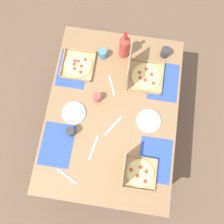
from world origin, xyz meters
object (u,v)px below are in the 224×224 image
(cup_dark, at_px, (103,54))
(cup_clear_right, at_px, (71,132))
(cup_clear_left, at_px, (97,97))
(pizza_box_edge_far, at_px, (142,74))
(plate_near_left, at_px, (148,121))
(cup_spare, at_px, (165,52))
(plate_far_left, at_px, (74,113))
(soda_bottle, at_px, (124,46))
(pizza_box_corner_right, at_px, (78,65))
(pizza_box_corner_left, at_px, (137,172))

(cup_dark, distance_m, cup_clear_right, 0.74)
(cup_clear_left, bearing_deg, pizza_box_edge_far, -53.25)
(plate_near_left, distance_m, cup_spare, 0.64)
(plate_far_left, xyz_separation_m, cup_clear_left, (0.16, -0.18, 0.04))
(soda_bottle, bearing_deg, pizza_box_corner_right, 114.47)
(plate_far_left, bearing_deg, cup_spare, -46.81)
(pizza_box_edge_far, height_order, pizza_box_corner_left, pizza_box_edge_far)
(pizza_box_corner_right, distance_m, cup_dark, 0.24)
(pizza_box_corner_right, xyz_separation_m, cup_clear_left, (-0.28, -0.22, 0.03))
(cup_spare, bearing_deg, pizza_box_corner_left, 173.49)
(plate_far_left, height_order, cup_spare, cup_spare)
(pizza_box_edge_far, bearing_deg, soda_bottle, 43.65)
(pizza_box_corner_right, height_order, soda_bottle, soda_bottle)
(soda_bottle, height_order, cup_clear_right, soda_bottle)
(cup_clear_right, bearing_deg, pizza_box_edge_far, -41.49)
(cup_dark, height_order, cup_spare, same)
(soda_bottle, xyz_separation_m, cup_clear_left, (-0.46, 0.16, -0.09))
(soda_bottle, height_order, cup_spare, soda_bottle)
(pizza_box_edge_far, height_order, cup_dark, pizza_box_edge_far)
(pizza_box_corner_right, height_order, plate_far_left, pizza_box_corner_right)
(plate_near_left, distance_m, cup_clear_left, 0.48)
(soda_bottle, bearing_deg, plate_near_left, -153.62)
(pizza_box_corner_right, height_order, cup_clear_left, cup_clear_left)
(plate_near_left, height_order, plate_far_left, same)
(pizza_box_corner_right, relative_size, cup_dark, 3.04)
(plate_far_left, bearing_deg, pizza_box_corner_left, -124.75)
(cup_clear_left, bearing_deg, pizza_box_corner_right, 38.32)
(cup_clear_left, distance_m, cup_clear_right, 0.36)
(pizza_box_edge_far, xyz_separation_m, pizza_box_corner_left, (-0.82, -0.05, -0.01))
(plate_far_left, bearing_deg, cup_dark, -15.78)
(cup_clear_left, distance_m, cup_spare, 0.73)
(pizza_box_edge_far, height_order, plate_near_left, pizza_box_edge_far)
(plate_near_left, height_order, soda_bottle, soda_bottle)
(cup_spare, bearing_deg, soda_bottle, 97.04)
(pizza_box_corner_left, xyz_separation_m, plate_far_left, (0.40, 0.58, -0.04))
(cup_clear_right, bearing_deg, plate_near_left, -72.75)
(pizza_box_corner_right, height_order, plate_near_left, pizza_box_corner_right)
(plate_far_left, height_order, cup_clear_left, cup_clear_left)
(pizza_box_corner_right, bearing_deg, pizza_box_corner_left, -143.28)
(soda_bottle, relative_size, cup_clear_left, 3.72)
(cup_spare, bearing_deg, pizza_box_corner_right, 106.41)
(pizza_box_corner_right, relative_size, cup_spare, 3.03)
(pizza_box_corner_left, distance_m, cup_clear_right, 0.62)
(plate_far_left, relative_size, cup_dark, 2.14)
(pizza_box_edge_far, bearing_deg, cup_clear_left, 126.75)
(pizza_box_corner_right, relative_size, plate_near_left, 1.40)
(plate_far_left, bearing_deg, cup_clear_left, -48.64)
(cup_dark, bearing_deg, pizza_box_corner_left, -156.34)
(pizza_box_corner_left, height_order, soda_bottle, soda_bottle)
(soda_bottle, bearing_deg, cup_clear_right, 157.24)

